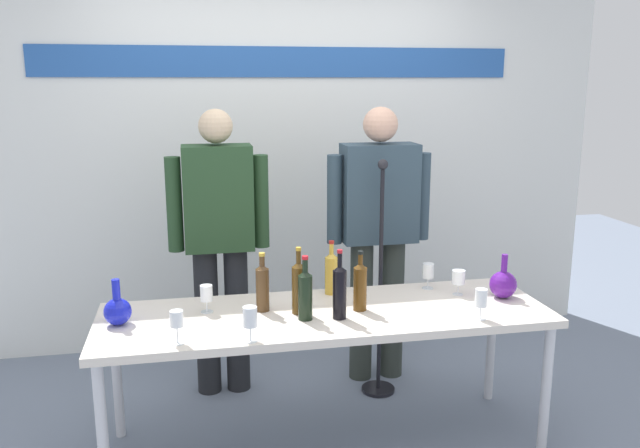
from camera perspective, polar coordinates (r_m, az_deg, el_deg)
ground_plane at (r=3.54m, az=0.51°, el=-18.86°), size 10.00×10.00×0.00m
back_wall at (r=4.52m, az=-3.46°, el=8.22°), size 4.59×0.11×3.00m
display_table at (r=3.24m, az=0.53°, el=-8.67°), size 2.22×0.70×0.73m
decanter_blue_left at (r=3.17m, az=-17.44°, el=-7.28°), size 0.13×0.13×0.22m
decanter_blue_right at (r=3.52m, az=15.86°, el=-5.10°), size 0.14×0.14×0.24m
presenter_left at (r=3.79m, az=-8.87°, el=-1.07°), size 0.58×0.22×1.69m
presenter_right at (r=3.94m, az=5.18°, el=-0.16°), size 0.64×0.22×1.69m
wine_bottle_0 at (r=3.08m, az=-1.31°, el=-6.10°), size 0.07×0.07×0.31m
wine_bottle_1 at (r=3.20m, az=-5.10°, el=-5.45°), size 0.07×0.07×0.30m
wine_bottle_2 at (r=3.20m, az=3.56°, el=-5.40°), size 0.07×0.07×0.30m
wine_bottle_3 at (r=3.44m, az=1.01°, el=-4.23°), size 0.07×0.07×0.29m
wine_bottle_4 at (r=3.09m, az=1.74°, el=-5.87°), size 0.07×0.07×0.34m
wine_bottle_5 at (r=3.16m, az=-1.89°, el=-5.48°), size 0.07×0.07×0.33m
wine_glass_left_0 at (r=2.85m, az=-6.20°, el=-8.21°), size 0.06×0.06×0.16m
wine_glass_left_1 at (r=2.88m, az=-12.54°, el=-8.27°), size 0.06×0.06×0.15m
wine_glass_left_2 at (r=3.23m, az=-9.99°, el=-6.09°), size 0.06×0.06×0.14m
wine_glass_right_0 at (r=3.51m, az=12.12°, el=-4.64°), size 0.07×0.07×0.13m
wine_glass_right_1 at (r=3.18m, az=14.03°, el=-6.40°), size 0.06×0.06×0.15m
wine_glass_right_2 at (r=3.58m, az=9.52°, el=-4.15°), size 0.06×0.06×0.14m
microphone_stand at (r=3.88m, az=5.28°, el=-8.31°), size 0.20×0.20×1.41m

